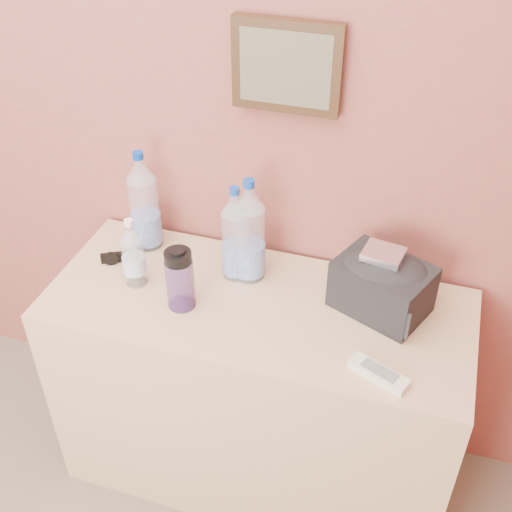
% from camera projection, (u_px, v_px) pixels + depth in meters
% --- Properties ---
extents(picture_frame, '(0.30, 0.03, 0.25)m').
position_uv_depth(picture_frame, '(287.00, 67.00, 1.70)').
color(picture_frame, '#382311').
rests_on(picture_frame, room_shell).
extents(dresser, '(1.25, 0.52, 0.78)m').
position_uv_depth(dresser, '(257.00, 392.00, 2.11)').
color(dresser, '#AE7E49').
rests_on(dresser, ground).
extents(pet_large_a, '(0.09, 0.09, 0.34)m').
position_uv_depth(pet_large_a, '(144.00, 206.00, 2.02)').
color(pet_large_a, silver).
rests_on(pet_large_a, dresser).
extents(pet_large_b, '(0.09, 0.09, 0.34)m').
position_uv_depth(pet_large_b, '(249.00, 235.00, 1.89)').
color(pet_large_b, silver).
rests_on(pet_large_b, dresser).
extents(pet_large_c, '(0.08, 0.08, 0.31)m').
position_uv_depth(pet_large_c, '(236.00, 238.00, 1.90)').
color(pet_large_c, silver).
rests_on(pet_large_c, dresser).
extents(pet_small, '(0.07, 0.07, 0.23)m').
position_uv_depth(pet_small, '(133.00, 256.00, 1.89)').
color(pet_small, white).
rests_on(pet_small, dresser).
extents(nalgene_bottle, '(0.08, 0.08, 0.20)m').
position_uv_depth(nalgene_bottle, '(180.00, 278.00, 1.81)').
color(nalgene_bottle, '#53337F').
rests_on(nalgene_bottle, dresser).
extents(sunglasses, '(0.13, 0.10, 0.03)m').
position_uv_depth(sunglasses, '(121.00, 257.00, 2.03)').
color(sunglasses, black).
rests_on(sunglasses, dresser).
extents(ac_remote, '(0.17, 0.11, 0.02)m').
position_uv_depth(ac_remote, '(379.00, 374.00, 1.64)').
color(ac_remote, white).
rests_on(ac_remote, dresser).
extents(toiletry_bag, '(0.31, 0.27, 0.17)m').
position_uv_depth(toiletry_bag, '(383.00, 284.00, 1.81)').
color(toiletry_bag, black).
rests_on(toiletry_bag, dresser).
extents(foil_packet, '(0.12, 0.11, 0.02)m').
position_uv_depth(foil_packet, '(383.00, 254.00, 1.76)').
color(foil_packet, white).
rests_on(foil_packet, toiletry_bag).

